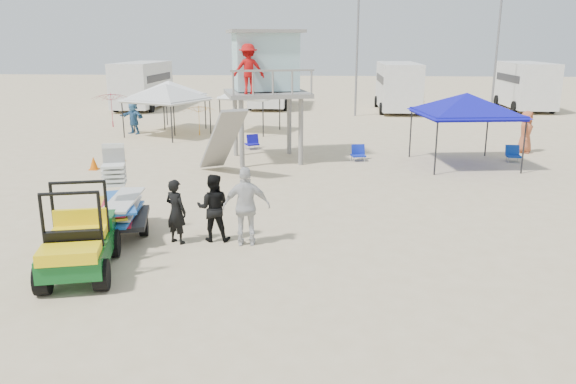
# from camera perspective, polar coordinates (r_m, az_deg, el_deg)

# --- Properties ---
(ground) EXTENTS (140.00, 140.00, 0.00)m
(ground) POSITION_cam_1_polar(r_m,az_deg,el_deg) (10.81, -3.95, -10.80)
(ground) COLOR beige
(ground) RESTS_ON ground
(utility_cart) EXTENTS (1.79, 2.68, 1.87)m
(utility_cart) POSITION_cam_1_polar(r_m,az_deg,el_deg) (12.32, -20.72, -4.12)
(utility_cart) COLOR #0C501C
(utility_cart) RESTS_ON ground
(surf_trailer) EXTENTS (1.72, 2.52, 2.04)m
(surf_trailer) POSITION_cam_1_polar(r_m,az_deg,el_deg) (14.36, -16.84, -1.24)
(surf_trailer) COLOR black
(surf_trailer) RESTS_ON ground
(man_left) EXTENTS (0.68, 0.60, 1.57)m
(man_left) POSITION_cam_1_polar(r_m,az_deg,el_deg) (13.63, -11.31, -1.95)
(man_left) COLOR black
(man_left) RESTS_ON ground
(man_mid) EXTENTS (0.83, 0.66, 1.65)m
(man_mid) POSITION_cam_1_polar(r_m,az_deg,el_deg) (13.65, -7.60, -1.59)
(man_mid) COLOR black
(man_mid) RESTS_ON ground
(man_right) EXTENTS (1.16, 0.59, 1.90)m
(man_right) POSITION_cam_1_polar(r_m,az_deg,el_deg) (13.23, -4.23, -1.48)
(man_right) COLOR silver
(man_right) RESTS_ON ground
(lifeguard_tower) EXTENTS (3.87, 3.87, 5.02)m
(lifeguard_tower) POSITION_cam_1_polar(r_m,az_deg,el_deg) (22.66, -2.43, 12.64)
(lifeguard_tower) COLOR gray
(lifeguard_tower) RESTS_ON ground
(canopy_blue) EXTENTS (3.88, 3.88, 3.20)m
(canopy_blue) POSITION_cam_1_polar(r_m,az_deg,el_deg) (22.74, 17.72, 9.22)
(canopy_blue) COLOR black
(canopy_blue) RESTS_ON ground
(canopy_white_a) EXTENTS (4.28, 4.28, 3.03)m
(canopy_white_a) POSITION_cam_1_polar(r_m,az_deg,el_deg) (29.29, -12.31, 10.40)
(canopy_white_a) COLOR black
(canopy_white_a) RESTS_ON ground
(canopy_white_b) EXTENTS (3.77, 3.77, 3.06)m
(canopy_white_b) POSITION_cam_1_polar(r_m,az_deg,el_deg) (31.14, -12.05, 10.74)
(canopy_white_b) COLOR black
(canopy_white_b) RESTS_ON ground
(canopy_white_c) EXTENTS (3.15, 3.15, 3.06)m
(canopy_white_c) POSITION_cam_1_polar(r_m,az_deg,el_deg) (29.94, -3.88, 10.86)
(canopy_white_c) COLOR black
(canopy_white_c) RESTS_ON ground
(umbrella_a) EXTENTS (2.22, 2.26, 1.95)m
(umbrella_a) POSITION_cam_1_polar(r_m,az_deg,el_deg) (33.24, -17.49, 7.97)
(umbrella_a) COLOR #AE122D
(umbrella_a) RESTS_ON ground
(umbrella_b) EXTENTS (2.29, 2.30, 1.56)m
(umbrella_b) POSITION_cam_1_polar(r_m,az_deg,el_deg) (29.24, -9.00, 7.20)
(umbrella_b) COLOR #FFA116
(umbrella_b) RESTS_ON ground
(cone_near) EXTENTS (0.34, 0.34, 0.50)m
(cone_near) POSITION_cam_1_polar(r_m,az_deg,el_deg) (23.64, -16.70, 3.59)
(cone_near) COLOR orange
(cone_near) RESTS_ON ground
(cone_far) EXTENTS (0.34, 0.34, 0.50)m
(cone_far) POSITION_cam_1_polar(r_m,az_deg,el_deg) (22.43, -19.14, 2.79)
(cone_far) COLOR #E35E07
(cone_far) RESTS_ON ground
(beach_chair_a) EXTENTS (0.72, 0.80, 0.64)m
(beach_chair_a) POSITION_cam_1_polar(r_m,az_deg,el_deg) (25.43, -3.65, 5.12)
(beach_chair_a) COLOR #110E9D
(beach_chair_a) RESTS_ON ground
(beach_chair_b) EXTENTS (0.63, 0.68, 0.64)m
(beach_chair_b) POSITION_cam_1_polar(r_m,az_deg,el_deg) (23.03, 7.14, 3.98)
(beach_chair_b) COLOR #1024B0
(beach_chair_b) RESTS_ON ground
(beach_chair_c) EXTENTS (0.56, 0.60, 0.64)m
(beach_chair_c) POSITION_cam_1_polar(r_m,az_deg,el_deg) (24.47, 21.88, 3.66)
(beach_chair_c) COLOR #0D3695
(beach_chair_c) RESTS_ON ground
(rv_far_left) EXTENTS (2.64, 6.80, 3.25)m
(rv_far_left) POSITION_cam_1_polar(r_m,az_deg,el_deg) (41.94, -14.58, 10.66)
(rv_far_left) COLOR silver
(rv_far_left) RESTS_ON ground
(rv_mid_left) EXTENTS (2.65, 6.50, 3.25)m
(rv_mid_left) POSITION_cam_1_polar(r_m,az_deg,el_deg) (41.46, -1.81, 11.08)
(rv_mid_left) COLOR silver
(rv_mid_left) RESTS_ON ground
(rv_mid_right) EXTENTS (2.64, 7.00, 3.25)m
(rv_mid_right) POSITION_cam_1_polar(r_m,az_deg,el_deg) (39.97, 11.11, 10.66)
(rv_mid_right) COLOR silver
(rv_mid_right) RESTS_ON ground
(rv_far_right) EXTENTS (2.64, 6.60, 3.25)m
(rv_far_right) POSITION_cam_1_polar(r_m,az_deg,el_deg) (43.37, 22.97, 10.10)
(rv_far_right) COLOR silver
(rv_far_right) RESTS_ON ground
(light_pole_left) EXTENTS (0.14, 0.14, 8.00)m
(light_pole_left) POSITION_cam_1_polar(r_m,az_deg,el_deg) (36.65, 7.03, 13.89)
(light_pole_left) COLOR slate
(light_pole_left) RESTS_ON ground
(light_pole_right) EXTENTS (0.14, 0.14, 8.00)m
(light_pole_right) POSITION_cam_1_polar(r_m,az_deg,el_deg) (39.55, 20.43, 13.17)
(light_pole_right) COLOR slate
(light_pole_right) RESTS_ON ground
(distant_beachgoers) EXTENTS (19.96, 16.60, 1.81)m
(distant_beachgoers) POSITION_cam_1_polar(r_m,az_deg,el_deg) (29.03, 1.17, 7.50)
(distant_beachgoers) COLOR #DCAC52
(distant_beachgoers) RESTS_ON ground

